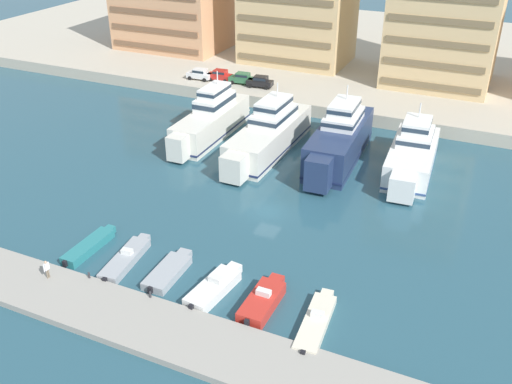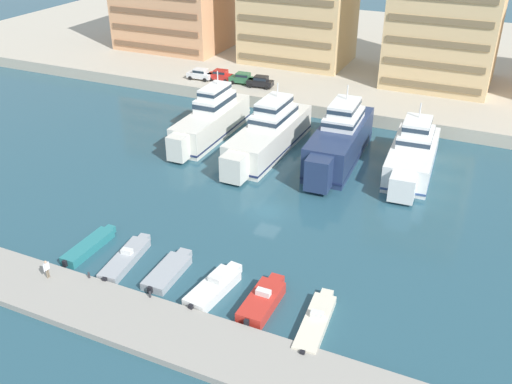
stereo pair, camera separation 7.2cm
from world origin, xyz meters
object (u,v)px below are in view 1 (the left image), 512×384
yacht_white_center_left (412,154)px  motorboat_grey_left (126,258)px  car_green_mid_left (242,78)px  motorboat_cream_center_right (316,322)px  motorboat_white_center_left (214,287)px  yacht_ivory_left (269,134)px  car_black_center_left (260,81)px  car_white_far_left (200,74)px  car_red_left (220,75)px  motorboat_grey_mid_left (169,271)px  pedestrian_near_edge (47,268)px  motorboat_teal_far_left (89,246)px  yacht_ivory_far_left (211,119)px  motorboat_red_center (263,301)px  yacht_navy_mid_left (339,140)px

yacht_white_center_left → motorboat_grey_left: 35.75m
car_green_mid_left → motorboat_cream_center_right: bearing=-58.2°
motorboat_cream_center_right → motorboat_white_center_left: bearing=177.6°
yacht_ivory_left → car_black_center_left: size_ratio=4.86×
yacht_white_center_left → motorboat_white_center_left: size_ratio=2.47×
yacht_ivory_left → car_black_center_left: 20.04m
yacht_ivory_left → car_green_mid_left: yacht_ivory_left is taller
car_white_far_left → car_red_left: bearing=14.3°
motorboat_grey_mid_left → pedestrian_near_edge: 10.36m
motorboat_white_center_left → car_white_far_left: (-27.09, 45.54, 2.33)m
motorboat_teal_far_left → car_black_center_left: car_black_center_left is taller
yacht_ivory_far_left → yacht_ivory_left: yacht_ivory_far_left is taller
motorboat_cream_center_right → motorboat_red_center: bearing=174.9°
motorboat_cream_center_right → motorboat_grey_left: bearing=177.5°
motorboat_cream_center_right → car_red_left: car_red_left is taller
motorboat_grey_left → motorboat_red_center: (13.89, -0.41, 0.15)m
motorboat_red_center → pedestrian_near_edge: 18.82m
motorboat_red_center → car_white_far_left: (-31.58, 45.51, 2.27)m
yacht_ivory_left → pedestrian_near_edge: (-6.39, -33.14, -0.77)m
motorboat_teal_far_left → yacht_white_center_left: bearing=50.4°
motorboat_white_center_left → motorboat_red_center: 4.49m
yacht_ivory_left → motorboat_teal_far_left: yacht_ivory_left is taller
motorboat_cream_center_right → car_white_far_left: car_white_far_left is taller
car_black_center_left → pedestrian_near_edge: 51.04m
motorboat_grey_left → yacht_ivory_far_left: bearing=103.2°
motorboat_red_center → motorboat_cream_center_right: (4.76, -0.42, -0.18)m
motorboat_grey_left → motorboat_red_center: bearing=-1.7°
motorboat_grey_mid_left → car_black_center_left: (-11.61, 45.65, 2.45)m
car_white_far_left → car_black_center_left: bearing=2.8°
motorboat_white_center_left → car_white_far_left: car_white_far_left is taller
motorboat_grey_mid_left → yacht_ivory_far_left: bearing=111.5°
car_red_left → pedestrian_near_edge: bearing=-78.8°
motorboat_grey_mid_left → motorboat_white_center_left: bearing=-4.9°
yacht_ivory_far_left → motorboat_cream_center_right: bearing=-49.4°
motorboat_white_center_left → yacht_navy_mid_left: bearing=86.7°
motorboat_grey_mid_left → motorboat_grey_left: bearing=179.7°
car_red_left → car_green_mid_left: same height
motorboat_teal_far_left → yacht_ivory_far_left: bearing=94.9°
motorboat_teal_far_left → car_white_far_left: bearing=106.5°
car_white_far_left → car_green_mid_left: (7.32, 0.90, 0.00)m
yacht_navy_mid_left → motorboat_grey_mid_left: yacht_navy_mid_left is taller
car_red_left → pedestrian_near_edge: size_ratio=2.37×
yacht_ivory_left → pedestrian_near_edge: 33.76m
motorboat_white_center_left → car_white_far_left: bearing=120.8°
yacht_white_center_left → pedestrian_near_edge: bearing=-124.7°
yacht_ivory_far_left → motorboat_grey_mid_left: 31.14m
yacht_ivory_left → motorboat_cream_center_right: yacht_ivory_left is taller
yacht_ivory_far_left → yacht_white_center_left: yacht_ivory_far_left is taller
yacht_ivory_far_left → motorboat_white_center_left: (16.20, -29.33, -1.98)m
yacht_ivory_far_left → yacht_white_center_left: size_ratio=1.08×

